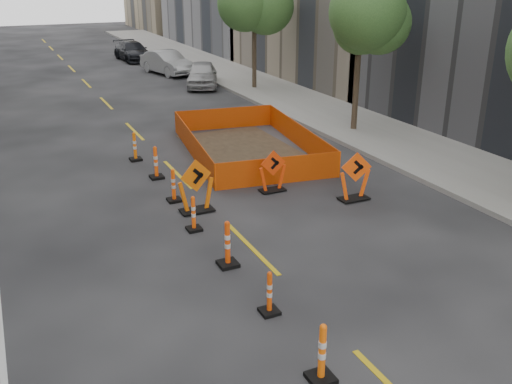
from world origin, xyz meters
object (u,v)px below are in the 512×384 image
parked_car_far (133,51)px  chevron_sign_right (355,176)px  channelizer_2 (322,353)px  channelizer_5 (193,213)px  parked_car_near (202,74)px  channelizer_3 (269,293)px  channelizer_8 (135,146)px  parked_car_mid (167,63)px  channelizer_6 (173,185)px  chevron_sign_left (196,186)px  chevron_sign_center (273,171)px  channelizer_4 (228,244)px  channelizer_7 (156,162)px

parked_car_far → chevron_sign_right: bearing=-95.1°
channelizer_2 → channelizer_5: bearing=89.8°
chevron_sign_right → parked_car_near: (1.93, 18.49, -0.03)m
channelizer_3 → channelizer_8: size_ratio=0.90×
channelizer_5 → channelizer_3: bearing=-88.9°
parked_car_far → parked_car_mid: bearing=-88.7°
channelizer_5 → chevron_sign_right: (5.03, 0.00, 0.27)m
channelizer_6 → channelizer_2: bearing=-91.0°
chevron_sign_left → parked_car_near: bearing=61.2°
channelizer_2 → parked_car_mid: (6.36, 29.98, 0.19)m
parked_car_near → parked_car_far: parked_car_near is taller
channelizer_6 → chevron_sign_left: chevron_sign_left is taller
chevron_sign_left → parked_car_mid: size_ratio=0.35×
parked_car_near → parked_car_far: (-1.21, 11.85, -0.04)m
channelizer_5 → chevron_sign_center: chevron_sign_center is taller
chevron_sign_right → parked_car_mid: bearing=105.5°
channelizer_6 → parked_car_mid: 22.21m
channelizer_4 → channelizer_8: channelizer_4 is taller
channelizer_2 → channelizer_5: 6.50m
channelizer_4 → channelizer_7: 6.50m
channelizer_4 → chevron_sign_right: chevron_sign_right is taller
parked_car_near → channelizer_5: bearing=-89.3°
channelizer_4 → chevron_sign_center: size_ratio=0.85×
chevron_sign_center → channelizer_4: bearing=-124.4°
chevron_sign_left → parked_car_far: chevron_sign_left is taller
channelizer_3 → parked_car_near: bearing=73.2°
channelizer_4 → chevron_sign_right: size_ratio=0.76×
channelizer_2 → channelizer_3: bearing=87.3°
channelizer_2 → channelizer_8: 13.00m
channelizer_6 → parked_car_mid: bearing=73.8°
channelizer_3 → channelizer_5: (-0.08, 4.33, 0.01)m
chevron_sign_left → parked_car_mid: chevron_sign_left is taller
channelizer_6 → channelizer_8: (-0.09, 4.33, 0.02)m
parked_car_near → chevron_sign_right: bearing=-74.6°
chevron_sign_center → channelizer_7: bearing=141.9°
channelizer_3 → parked_car_mid: 28.51m
channelizer_7 → chevron_sign_left: (0.27, -3.19, 0.24)m
chevron_sign_right → parked_car_far: (0.72, 30.34, -0.06)m
channelizer_6 → parked_car_far: (5.61, 28.18, 0.18)m
channelizer_3 → channelizer_8: channelizer_8 is taller
channelizer_5 → channelizer_7: (0.21, 4.33, 0.06)m
channelizer_5 → parked_car_mid: (6.34, 23.48, 0.26)m
channelizer_7 → channelizer_8: channelizer_7 is taller
chevron_sign_left → chevron_sign_right: chevron_sign_left is taller
channelizer_4 → parked_car_near: parked_car_near is taller
chevron_sign_left → chevron_sign_center: bearing=2.7°
parked_car_mid → channelizer_8: bearing=-124.4°
channelizer_4 → chevron_sign_left: 3.34m
channelizer_4 → channelizer_8: (-0.03, 8.66, -0.05)m
parked_car_mid → channelizer_7: bearing=-121.8°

